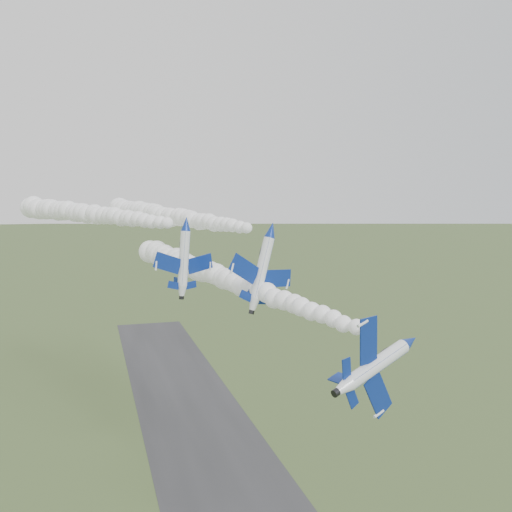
{
  "coord_description": "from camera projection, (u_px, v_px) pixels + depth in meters",
  "views": [
    {
      "loc": [
        -21.58,
        -62.36,
        50.15
      ],
      "look_at": [
        1.58,
        16.19,
        41.36
      ],
      "focal_mm": 40.0,
      "sensor_mm": 36.0,
      "label": 1
    }
  ],
  "objects": [
    {
      "name": "smoke_trail_jet_lead",
      "position": [
        233.0,
        281.0,
        92.84
      ],
      "size": [
        27.82,
        60.46,
        4.58
      ],
      "primitive_type": null,
      "rotation": [
        0.0,
        0.0,
        0.38
      ],
      "color": "white"
    },
    {
      "name": "smoke_trail_jet_pair_left",
      "position": [
        86.0,
        214.0,
        106.67
      ],
      "size": [
        28.38,
        54.78,
        4.55
      ],
      "primitive_type": null,
      "rotation": [
        0.0,
        0.0,
        0.43
      ],
      "color": "white"
    },
    {
      "name": "runway",
      "position": [
        225.0,
        483.0,
        99.5
      ],
      "size": [
        24.0,
        260.0,
        0.04
      ],
      "primitive_type": "cube",
      "color": "#2C2C2F",
      "rests_on": "ground"
    },
    {
      "name": "jet_pair_right",
      "position": [
        272.0,
        230.0,
        86.43
      ],
      "size": [
        11.53,
        13.87,
        4.56
      ],
      "rotation": [
        0.0,
        0.3,
        0.37
      ],
      "color": "white"
    },
    {
      "name": "jet_lead",
      "position": [
        411.0,
        342.0,
        64.89
      ],
      "size": [
        6.9,
        13.5,
        11.15
      ],
      "rotation": [
        0.0,
        1.3,
        0.38
      ],
      "color": "white"
    },
    {
      "name": "smoke_trail_jet_pair_right",
      "position": [
        171.0,
        217.0,
        112.48
      ],
      "size": [
        25.28,
        55.06,
        4.83
      ],
      "primitive_type": null,
      "rotation": [
        0.0,
        0.0,
        0.37
      ],
      "color": "white"
    },
    {
      "name": "jet_pair_left",
      "position": [
        187.0,
        224.0,
        83.09
      ],
      "size": [
        10.05,
        11.51,
        3.04
      ],
      "rotation": [
        0.0,
        0.09,
        0.43
      ],
      "color": "white"
    }
  ]
}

